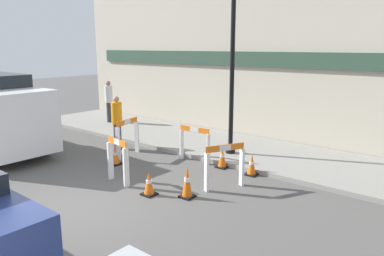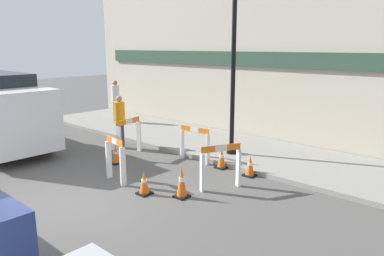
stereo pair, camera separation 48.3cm
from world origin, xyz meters
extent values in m
plane|color=#565451|center=(0.00, 0.00, 0.00)|extent=(60.00, 60.00, 0.00)
cube|color=gray|center=(0.00, 6.12, 0.06)|extent=(18.00, 3.24, 0.12)
cube|color=#BCB29E|center=(0.00, 7.82, 2.75)|extent=(18.00, 0.12, 5.50)
cube|color=#2D4738|center=(0.00, 7.71, 2.80)|extent=(16.20, 0.10, 0.50)
cylinder|color=black|center=(0.46, 5.40, 0.24)|extent=(0.29, 0.29, 0.24)
cylinder|color=black|center=(0.46, 5.40, 2.49)|extent=(0.13, 0.13, 4.74)
cube|color=white|center=(-0.75, 1.91, 0.47)|extent=(0.08, 0.14, 0.95)
cube|color=white|center=(-0.05, 1.80, 0.47)|extent=(0.08, 0.14, 0.95)
cube|color=orange|center=(-0.40, 1.85, 1.02)|extent=(0.77, 0.14, 0.15)
cube|color=white|center=(-0.40, 1.85, 1.02)|extent=(0.23, 0.07, 0.14)
cube|color=white|center=(1.56, 2.78, 0.45)|extent=(0.14, 0.11, 0.90)
cube|color=white|center=(1.97, 3.60, 0.45)|extent=(0.14, 0.11, 0.90)
cube|color=orange|center=(1.77, 3.19, 0.97)|extent=(0.46, 0.89, 0.15)
cube|color=white|center=(1.77, 3.19, 0.97)|extent=(0.16, 0.28, 0.14)
cube|color=white|center=(0.39, 4.38, 0.43)|extent=(0.07, 0.14, 0.86)
cube|color=white|center=(-0.53, 4.32, 0.43)|extent=(0.07, 0.14, 0.86)
cube|color=orange|center=(-0.07, 4.35, 0.94)|extent=(0.98, 0.08, 0.15)
cube|color=white|center=(-0.07, 4.35, 0.94)|extent=(0.30, 0.05, 0.14)
cube|color=white|center=(-2.08, 3.98, 0.48)|extent=(0.14, 0.09, 0.97)
cube|color=white|center=(-1.87, 3.07, 0.48)|extent=(0.14, 0.09, 0.97)
cube|color=orange|center=(-1.97, 3.53, 1.04)|extent=(0.24, 0.97, 0.15)
cube|color=white|center=(-1.97, 3.53, 1.04)|extent=(0.09, 0.30, 0.13)
cube|color=black|center=(0.71, 1.79, 0.02)|extent=(0.30, 0.30, 0.04)
cone|color=orange|center=(0.71, 1.79, 0.29)|extent=(0.22, 0.23, 0.50)
cylinder|color=white|center=(0.71, 1.79, 0.32)|extent=(0.13, 0.13, 0.07)
cube|color=black|center=(-1.60, 2.73, 0.02)|extent=(0.30, 0.30, 0.04)
cone|color=orange|center=(-1.60, 2.73, 0.29)|extent=(0.23, 0.22, 0.50)
cylinder|color=white|center=(-1.60, 2.73, 0.31)|extent=(0.13, 0.13, 0.07)
cube|color=black|center=(1.79, 4.38, 0.02)|extent=(0.30, 0.30, 0.04)
cone|color=orange|center=(1.79, 4.38, 0.29)|extent=(0.23, 0.22, 0.51)
cylinder|color=white|center=(1.79, 4.38, 0.32)|extent=(0.13, 0.13, 0.07)
cube|color=black|center=(1.45, 2.23, 0.02)|extent=(0.30, 0.30, 0.04)
cone|color=orange|center=(1.45, 2.23, 0.38)|extent=(0.23, 0.22, 0.67)
cylinder|color=white|center=(1.45, 2.23, 0.41)|extent=(0.13, 0.13, 0.09)
cube|color=black|center=(0.86, 4.40, 0.02)|extent=(0.30, 0.30, 0.04)
cone|color=orange|center=(0.86, 4.40, 0.31)|extent=(0.22, 0.22, 0.54)
cylinder|color=white|center=(0.86, 4.40, 0.34)|extent=(0.13, 0.13, 0.08)
cylinder|color=#33333D|center=(-2.82, 3.83, 0.41)|extent=(0.25, 0.25, 0.82)
cylinder|color=orange|center=(-2.82, 3.83, 1.17)|extent=(0.35, 0.35, 0.69)
sphere|color=tan|center=(-2.82, 3.83, 1.61)|extent=(0.20, 0.20, 0.20)
cylinder|color=#33333D|center=(-6.03, 6.06, 0.54)|extent=(0.30, 0.30, 0.83)
cylinder|color=silver|center=(-6.03, 6.06, 1.30)|extent=(0.42, 0.42, 0.69)
sphere|color=#8E6647|center=(-6.03, 6.06, 1.74)|extent=(0.26, 0.26, 0.20)
cylinder|color=black|center=(-4.05, 2.00, 0.30)|extent=(0.60, 0.18, 0.60)
cylinder|color=black|center=(-7.49, 2.00, 0.30)|extent=(0.60, 0.18, 0.60)
camera|label=1|loc=(6.40, -3.62, 3.23)|focal=35.00mm
camera|label=2|loc=(6.76, -3.31, 3.23)|focal=35.00mm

